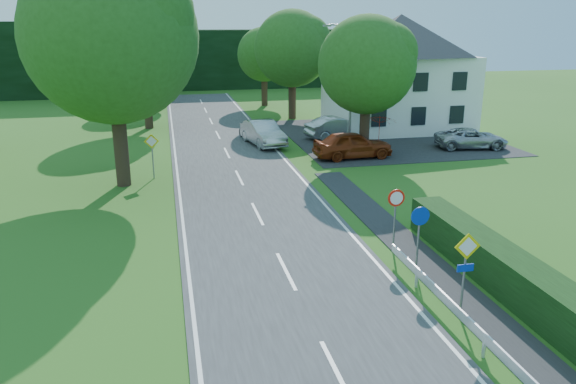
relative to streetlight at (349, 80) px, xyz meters
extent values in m
cube|color=#373739|center=(-8.06, -10.00, -4.44)|extent=(7.00, 80.00, 0.04)
cube|color=#252528|center=(3.94, 3.00, -4.44)|extent=(14.00, 16.00, 0.04)
cube|color=white|center=(-11.31, -10.00, -4.42)|extent=(0.12, 80.00, 0.01)
cube|color=white|center=(-4.81, -10.00, -4.42)|extent=(0.12, 80.00, 0.01)
cube|color=black|center=(-0.06, 36.00, -0.96)|extent=(30.00, 5.00, 7.00)
cube|color=white|center=(5.94, 6.00, -1.66)|extent=(10.00, 8.00, 5.60)
pyramid|color=#28282D|center=(5.94, 6.00, 2.64)|extent=(10.60, 8.40, 3.00)
cylinder|color=gray|center=(0.14, 0.00, -0.46)|extent=(0.16, 0.16, 8.00)
cylinder|color=gray|center=(-0.66, 0.00, 3.44)|extent=(1.70, 0.10, 0.10)
cube|color=gray|center=(-1.56, 0.00, 3.39)|extent=(0.50, 0.18, 0.12)
cylinder|color=gray|center=(-3.76, -22.00, -3.26)|extent=(0.07, 0.07, 2.40)
cube|color=yellow|center=(-3.76, -22.03, -2.26)|extent=(0.78, 0.04, 0.78)
cube|color=white|center=(-3.76, -22.03, -2.26)|extent=(0.57, 0.05, 0.57)
cube|color=#0C33B4|center=(-3.76, -22.03, -2.91)|extent=(0.50, 0.04, 0.22)
cylinder|color=gray|center=(-3.76, -19.00, -3.36)|extent=(0.07, 0.07, 2.20)
cylinder|color=#0C33B4|center=(-3.76, -19.03, -2.41)|extent=(0.64, 0.04, 0.64)
cylinder|color=gray|center=(-3.76, -17.00, -3.36)|extent=(0.07, 0.07, 2.20)
cylinder|color=red|center=(-3.76, -17.03, -2.41)|extent=(0.64, 0.04, 0.64)
cylinder|color=white|center=(-3.76, -17.05, -2.41)|extent=(0.48, 0.04, 0.48)
cylinder|color=gray|center=(-12.56, -5.00, -3.36)|extent=(0.07, 0.07, 2.20)
cube|color=yellow|center=(-12.56, -5.03, -2.41)|extent=(0.78, 0.04, 0.78)
cube|color=white|center=(-12.56, -5.03, -2.41)|extent=(0.57, 0.05, 0.57)
imported|color=#AEAFB3|center=(-5.36, 1.94, -3.61)|extent=(2.61, 5.19, 1.63)
imported|color=black|center=(-6.26, 4.30, -3.92)|extent=(1.23, 2.01, 1.00)
imported|color=maroon|center=(-0.63, -2.96, -3.60)|extent=(4.94, 2.19, 1.65)
imported|color=#9D9EA2|center=(0.25, 2.97, -3.65)|extent=(4.94, 2.54, 1.55)
imported|color=#AEAEB6|center=(7.95, -2.00, -3.77)|extent=(4.98, 2.92, 1.30)
imported|color=red|center=(2.12, -0.30, -3.38)|extent=(2.88, 2.91, 2.09)
camera|label=1|loc=(-11.72, -35.06, 3.78)|focal=35.00mm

